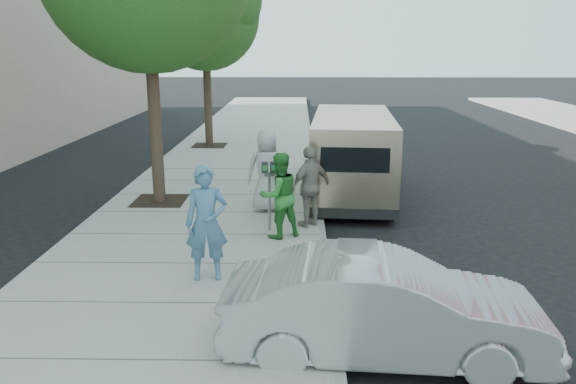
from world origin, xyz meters
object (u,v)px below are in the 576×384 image
object	(u,v)px
parking_meter	(269,181)
person_officer	(207,223)
van	(352,154)
person_striped_polo	(310,187)
sedan	(384,308)
person_gray_shirt	(268,170)
tree_far	(206,10)
person_green_shirt	(279,195)

from	to	relation	value
parking_meter	person_officer	distance (m)	2.52
van	person_striped_polo	bearing A→B (deg)	-106.34
sedan	person_gray_shirt	world-z (taller)	person_gray_shirt
van	person_officer	bearing A→B (deg)	-111.80
tree_far	van	size ratio (longest dim) A/B	1.15
sedan	person_green_shirt	distance (m)	4.24
van	person_striped_polo	distance (m)	3.15
sedan	person_gray_shirt	size ratio (longest dim) A/B	2.12
parking_meter	person_green_shirt	world-z (taller)	person_green_shirt
tree_far	person_officer	world-z (taller)	tree_far
parking_meter	sedan	size ratio (longest dim) A/B	0.36
van	person_officer	xyz separation A→B (m)	(-2.75, -5.62, -0.04)
person_gray_shirt	person_green_shirt	bearing A→B (deg)	97.85
person_gray_shirt	person_striped_polo	distance (m)	1.40
van	tree_far	bearing A→B (deg)	129.40
person_officer	sedan	bearing A→B (deg)	-46.99
parking_meter	person_officer	xyz separation A→B (m)	(-0.84, -2.37, -0.10)
parking_meter	person_striped_polo	size ratio (longest dim) A/B	0.84
tree_far	person_green_shirt	size ratio (longest dim) A/B	3.98
van	person_striped_polo	world-z (taller)	van
person_officer	person_green_shirt	size ratio (longest dim) A/B	1.10
tree_far	van	bearing A→B (deg)	-54.89
sedan	person_officer	world-z (taller)	person_officer
parking_meter	person_striped_polo	xyz separation A→B (m)	(0.80, 0.30, -0.18)
person_green_shirt	person_gray_shirt	world-z (taller)	person_gray_shirt
parking_meter	person_striped_polo	bearing A→B (deg)	9.78
van	person_striped_polo	xyz separation A→B (m)	(-1.11, -2.94, -0.12)
parking_meter	person_striped_polo	world-z (taller)	person_striped_polo
sedan	tree_far	bearing A→B (deg)	21.06
parking_meter	van	distance (m)	3.77
person_gray_shirt	person_officer	bearing A→B (deg)	76.63
tree_far	sedan	bearing A→B (deg)	-73.22
parking_meter	van	size ratio (longest dim) A/B	0.24
person_gray_shirt	sedan	bearing A→B (deg)	104.31
parking_meter	person_gray_shirt	distance (m)	1.38
person_green_shirt	tree_far	bearing A→B (deg)	-103.24
tree_far	person_gray_shirt	bearing A→B (deg)	-73.07
van	person_gray_shirt	world-z (taller)	van
tree_far	parking_meter	distance (m)	10.76
parking_meter	tree_far	bearing A→B (deg)	94.25
parking_meter	sedan	distance (m)	4.69
person_green_shirt	sedan	bearing A→B (deg)	80.25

